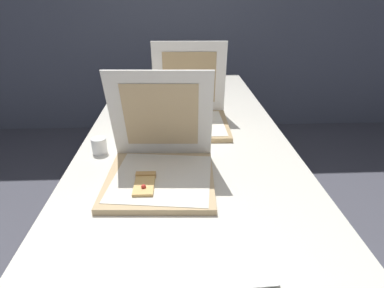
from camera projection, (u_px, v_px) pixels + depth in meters
table at (186, 147)px, 1.51m from camera, size 0.93×2.48×0.75m
pizza_box_front at (160, 165)px, 1.15m from camera, size 0.40×0.40×0.38m
pizza_box_middle at (190, 114)px, 1.62m from camera, size 0.39×0.39×0.40m
cup_white_near_center at (99, 146)px, 1.35m from camera, size 0.06×0.06×0.07m
cup_white_mid at (125, 131)px, 1.49m from camera, size 0.06×0.06×0.07m
napkin_pile at (241, 265)px, 0.80m from camera, size 0.16×0.15×0.01m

